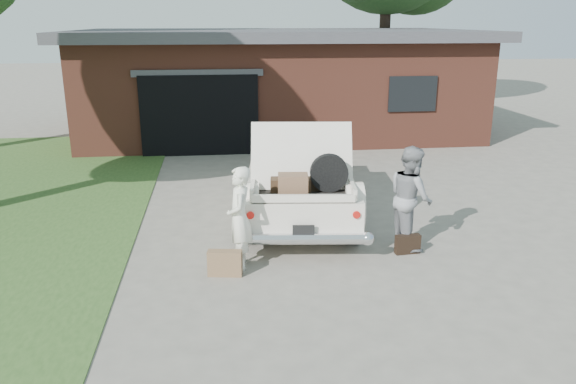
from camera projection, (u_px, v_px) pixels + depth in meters
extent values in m
plane|color=gray|center=(293.00, 275.00, 8.28)|extent=(90.00, 90.00, 0.00)
cube|color=brown|center=(277.00, 85.00, 18.86)|extent=(12.00, 7.00, 3.00)
cube|color=#4C4C51|center=(276.00, 35.00, 18.38)|extent=(12.80, 7.80, 0.30)
cube|color=black|center=(200.00, 115.00, 15.41)|extent=(3.20, 0.30, 2.20)
cube|color=#4C4C51|center=(198.00, 73.00, 15.00)|extent=(3.50, 0.12, 0.18)
cube|color=black|center=(412.00, 94.00, 15.92)|extent=(1.40, 0.08, 1.00)
cylinder|color=#38281E|center=(384.00, 42.00, 22.86)|extent=(0.44, 0.44, 5.53)
cube|color=white|center=(298.00, 180.00, 10.92)|extent=(2.41, 5.10, 0.64)
cube|color=beige|center=(298.00, 149.00, 11.04)|extent=(1.84, 2.14, 0.51)
cube|color=black|center=(297.00, 140.00, 11.94)|extent=(1.52, 0.25, 0.43)
cube|color=black|center=(300.00, 161.00, 10.15)|extent=(1.52, 0.25, 0.43)
cylinder|color=black|center=(250.00, 224.00, 9.40)|extent=(0.29, 0.67, 0.65)
cylinder|color=black|center=(353.00, 224.00, 9.42)|extent=(0.29, 0.67, 0.65)
cylinder|color=black|center=(258.00, 172.00, 12.60)|extent=(0.29, 0.67, 0.65)
cylinder|color=black|center=(334.00, 172.00, 12.62)|extent=(0.29, 0.67, 0.65)
cylinder|color=silver|center=(303.00, 239.00, 8.59)|extent=(2.03, 0.40, 0.18)
cylinder|color=#A5140F|center=(250.00, 215.00, 8.54)|extent=(0.13, 0.11, 0.12)
cylinder|color=#A5140F|center=(356.00, 214.00, 8.56)|extent=(0.13, 0.11, 0.12)
cube|color=black|center=(304.00, 230.00, 8.53)|extent=(0.33, 0.06, 0.17)
cube|color=black|center=(302.00, 192.00, 9.04)|extent=(1.64, 1.25, 0.04)
cube|color=white|center=(253.00, 186.00, 9.00)|extent=(0.18, 1.08, 0.18)
cube|color=white|center=(351.00, 186.00, 9.02)|extent=(0.18, 1.08, 0.18)
cube|color=white|center=(303.00, 198.00, 8.50)|extent=(1.57, 0.24, 0.12)
cube|color=white|center=(302.00, 156.00, 9.16)|extent=(1.70, 0.72, 1.03)
cube|color=#422D1C|center=(290.00, 183.00, 9.06)|extent=(0.68, 0.48, 0.21)
cube|color=brown|center=(293.00, 184.00, 8.79)|extent=(0.50, 0.36, 0.32)
cube|color=black|center=(307.00, 182.00, 9.14)|extent=(0.65, 0.47, 0.19)
cylinder|color=black|center=(329.00, 173.00, 8.90)|extent=(0.62, 0.23, 0.61)
imported|color=white|center=(240.00, 218.00, 8.34)|extent=(0.38, 0.58, 1.57)
imported|color=gray|center=(411.00, 197.00, 9.11)|extent=(0.72, 0.88, 1.69)
cube|color=#886545|center=(225.00, 263.00, 8.21)|extent=(0.52, 0.24, 0.39)
cube|color=black|center=(408.00, 244.00, 9.01)|extent=(0.42, 0.17, 0.31)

